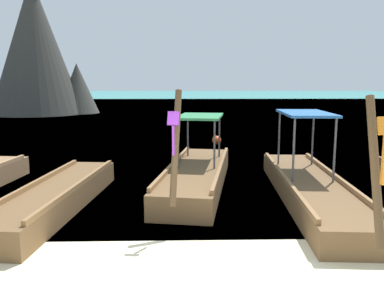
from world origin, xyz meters
TOP-DOWN VIEW (x-y plane):
  - ground at (0.00, 0.00)m, footprint 120.00×120.00m
  - sea_water at (0.00, 61.16)m, footprint 120.00×120.00m
  - longtail_boat_green_ribbon at (-2.92, 2.93)m, footprint 1.57×5.57m
  - longtail_boat_violet_ribbon at (0.16, 4.65)m, footprint 2.24×6.17m
  - longtail_boat_orange_ribbon at (2.75, 3.43)m, footprint 1.76×7.04m
  - karst_rock at (-12.41, 29.15)m, footprint 8.89×7.65m
  - mooring_buoy_near at (1.29, 11.59)m, footprint 0.40×0.40m

SIDE VIEW (x-z plane):
  - ground at x=0.00m, z-range 0.00..0.00m
  - sea_water at x=0.00m, z-range 0.00..0.00m
  - mooring_buoy_near at x=1.29m, z-range 0.00..0.41m
  - longtail_boat_green_ribbon at x=-2.92m, z-range -0.86..1.41m
  - longtail_boat_orange_ribbon at x=2.75m, z-range -0.95..1.59m
  - longtail_boat_violet_ribbon at x=0.16m, z-range -0.96..1.63m
  - karst_rock at x=-12.41m, z-range -0.34..11.24m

